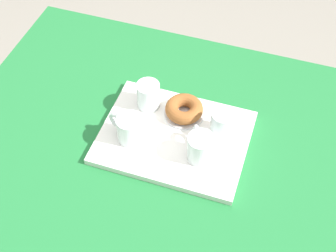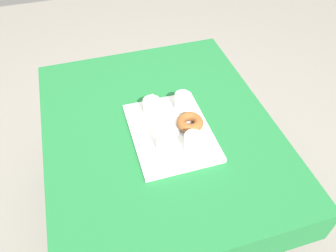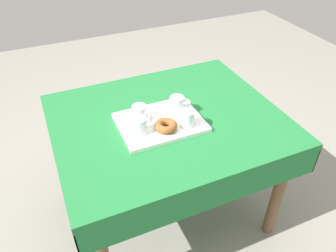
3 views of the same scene
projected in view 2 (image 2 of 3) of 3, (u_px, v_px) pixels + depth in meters
name	position (u px, v px, depth m)	size (l,w,h in m)	color
ground_plane	(162.00, 212.00, 1.96)	(6.00, 6.00, 0.00)	gray
dining_table	(160.00, 140.00, 1.50)	(1.18, 0.98, 0.73)	#1E6B33
serving_tray	(171.00, 132.00, 1.39)	(0.42, 0.32, 0.02)	white
tea_mug_left	(166.00, 142.00, 1.29)	(0.08, 0.11, 0.08)	silver
tea_mug_right	(152.00, 108.00, 1.43)	(0.11, 0.07, 0.08)	silver
water_glass_near	(183.00, 103.00, 1.45)	(0.07, 0.07, 0.08)	silver
water_glass_far	(193.00, 144.00, 1.29)	(0.07, 0.07, 0.08)	silver
donut_plate_left	(190.00, 126.00, 1.40)	(0.12, 0.12, 0.01)	silver
sugar_donut_left	(190.00, 122.00, 1.38)	(0.11, 0.11, 0.04)	brown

